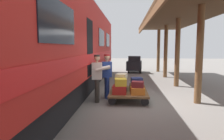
% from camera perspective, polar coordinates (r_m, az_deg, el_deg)
% --- Properties ---
extents(ground_plane, '(60.00, 60.00, 0.00)m').
position_cam_1_polar(ground_plane, '(7.55, 8.52, -8.80)').
color(ground_plane, slate).
extents(platform_canopy, '(3.20, 19.86, 3.56)m').
position_cam_1_polar(platform_canopy, '(7.77, 23.33, 15.50)').
color(platform_canopy, brown).
rests_on(platform_canopy, ground_plane).
extents(train_car, '(3.02, 18.61, 4.00)m').
position_cam_1_polar(train_car, '(7.81, -17.09, 6.77)').
color(train_car, '#B21E19').
rests_on(train_car, ground_plane).
extents(luggage_cart, '(1.39, 1.99, 0.34)m').
position_cam_1_polar(luggage_cart, '(7.78, 4.61, -6.09)').
color(luggage_cart, brown).
rests_on(luggage_cart, ground_plane).
extents(suitcase_orange_carryall, '(0.50, 0.52, 0.23)m').
position_cam_1_polar(suitcase_orange_carryall, '(7.22, 7.13, -5.78)').
color(suitcase_orange_carryall, '#CC6B23').
rests_on(suitcase_orange_carryall, luggage_cart).
extents(suitcase_slate_roller, '(0.53, 0.50, 0.22)m').
position_cam_1_polar(suitcase_slate_roller, '(7.75, 2.29, -4.96)').
color(suitcase_slate_roller, '#4C515B').
rests_on(suitcase_slate_roller, luggage_cart).
extents(suitcase_brown_leather, '(0.54, 0.58, 0.27)m').
position_cam_1_polar(suitcase_brown_leather, '(7.75, 6.95, -4.81)').
color(suitcase_brown_leather, brown).
rests_on(suitcase_brown_leather, luggage_cart).
extents(suitcase_red_plastic, '(0.49, 0.50, 0.29)m').
position_cam_1_polar(suitcase_red_plastic, '(7.21, 2.13, -5.51)').
color(suitcase_red_plastic, '#AD231E').
rests_on(suitcase_red_plastic, luggage_cart).
extents(suitcase_gray_aluminum, '(0.53, 0.48, 0.21)m').
position_cam_1_polar(suitcase_gray_aluminum, '(8.29, 6.78, -4.28)').
color(suitcase_gray_aluminum, '#9EA0A5').
rests_on(suitcase_gray_aluminum, luggage_cart).
extents(suitcase_olive_duffel, '(0.39, 0.63, 0.26)m').
position_cam_1_polar(suitcase_olive_duffel, '(8.29, 2.43, -4.06)').
color(suitcase_olive_duffel, brown).
rests_on(suitcase_olive_duffel, luggage_cart).
extents(suitcase_black_hardshell, '(0.36, 0.44, 0.21)m').
position_cam_1_polar(suitcase_black_hardshell, '(8.22, 2.56, -2.48)').
color(suitcase_black_hardshell, black).
rests_on(suitcase_black_hardshell, suitcase_olive_duffel).
extents(suitcase_yellow_case, '(0.44, 0.51, 0.25)m').
position_cam_1_polar(suitcase_yellow_case, '(7.16, 2.39, -3.39)').
color(suitcase_yellow_case, gold).
rests_on(suitcase_yellow_case, suitcase_red_plastic).
extents(suitcase_maroon_trunk, '(0.45, 0.41, 0.21)m').
position_cam_1_polar(suitcase_maroon_trunk, '(7.21, 7.20, -4.01)').
color(suitcase_maroon_trunk, maroon).
rests_on(suitcase_maroon_trunk, suitcase_orange_carryall).
extents(suitcase_tan_vintage, '(0.44, 0.45, 0.22)m').
position_cam_1_polar(suitcase_tan_vintage, '(7.68, 2.43, -3.40)').
color(suitcase_tan_vintage, tan).
rests_on(suitcase_tan_vintage, suitcase_slate_roller).
extents(suitcase_cream_canvas, '(0.46, 0.56, 0.21)m').
position_cam_1_polar(suitcase_cream_canvas, '(7.64, 2.68, -1.81)').
color(suitcase_cream_canvas, beige).
rests_on(suitcase_cream_canvas, suitcase_tan_vintage).
extents(suitcase_navy_fabric, '(0.45, 0.43, 0.23)m').
position_cam_1_polar(suitcase_navy_fabric, '(7.70, 6.90, -2.99)').
color(suitcase_navy_fabric, navy).
rests_on(suitcase_navy_fabric, suitcase_brown_leather).
extents(porter_in_overalls, '(0.73, 0.54, 1.70)m').
position_cam_1_polar(porter_in_overalls, '(7.85, -1.58, -1.26)').
color(porter_in_overalls, navy).
rests_on(porter_in_overalls, ground_plane).
extents(porter_by_door, '(0.69, 0.46, 1.70)m').
position_cam_1_polar(porter_by_door, '(7.35, -4.05, -1.80)').
color(porter_by_door, '#332D28').
rests_on(porter_by_door, ground_plane).
extents(baggage_tug, '(1.28, 1.81, 1.30)m').
position_cam_1_polar(baggage_tug, '(16.11, 6.26, 1.53)').
color(baggage_tug, black).
rests_on(baggage_tug, ground_plane).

